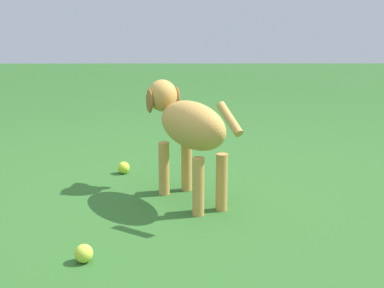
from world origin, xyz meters
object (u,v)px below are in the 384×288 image
at_px(tennis_ball_0, 84,253).
at_px(tennis_ball_1, 124,168).
at_px(dog, 187,125).
at_px(tennis_ball_2, 193,141).

distance_m(tennis_ball_0, tennis_ball_1, 1.05).
height_order(dog, tennis_ball_0, dog).
height_order(tennis_ball_1, tennis_ball_2, same).
relative_size(dog, tennis_ball_1, 10.73).
relative_size(dog, tennis_ball_0, 10.73).
xyz_separation_m(dog, tennis_ball_2, (1.01, -0.03, -0.32)).
xyz_separation_m(tennis_ball_0, tennis_ball_2, (1.66, -0.39, 0.00)).
bearing_deg(tennis_ball_2, tennis_ball_1, 147.86).
bearing_deg(dog, tennis_ball_2, -31.95).
bearing_deg(tennis_ball_2, dog, 178.11).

